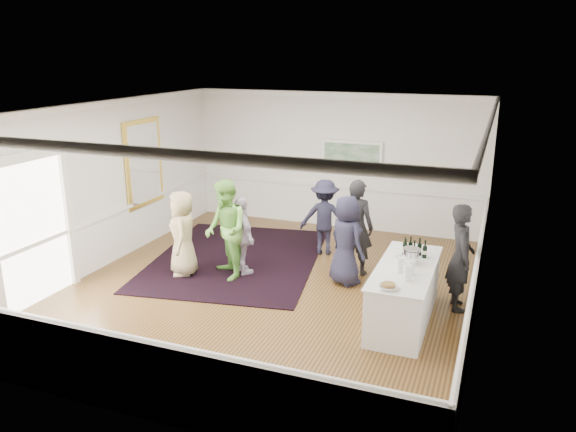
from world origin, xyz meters
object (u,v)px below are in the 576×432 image
at_px(serving_table, 404,294).
at_px(guest_tan, 183,233).
at_px(guest_lilac, 242,236).
at_px(guest_dark_a, 325,217).
at_px(bartender, 461,257).
at_px(guest_navy, 346,240).
at_px(ice_bucket, 411,256).
at_px(nut_bowl, 388,286).
at_px(guest_dark_b, 356,227).
at_px(guest_green, 226,230).

bearing_deg(serving_table, guest_tan, 174.06).
xyz_separation_m(guest_lilac, guest_dark_a, (1.11, 1.64, 0.04)).
height_order(bartender, guest_dark_a, bartender).
bearing_deg(guest_lilac, guest_navy, -133.47).
bearing_deg(ice_bucket, guest_lilac, 168.23).
bearing_deg(serving_table, nut_bowl, -95.30).
xyz_separation_m(bartender, nut_bowl, (-0.84, -1.72, 0.06)).
bearing_deg(guest_navy, serving_table, 173.61).
relative_size(bartender, guest_dark_a, 1.12).
bearing_deg(ice_bucket, guest_dark_b, 129.91).
height_order(serving_table, guest_tan, guest_tan).
xyz_separation_m(guest_tan, nut_bowl, (4.15, -1.37, 0.14)).
bearing_deg(ice_bucket, nut_bowl, -96.70).
bearing_deg(guest_navy, guest_green, 49.81).
bearing_deg(ice_bucket, serving_table, -104.24).
relative_size(bartender, guest_green, 0.95).
relative_size(guest_lilac, guest_dark_b, 0.82).
relative_size(bartender, guest_navy, 1.08).
distance_m(guest_dark_a, guest_dark_b, 1.20).
relative_size(guest_lilac, ice_bucket, 5.79).
xyz_separation_m(guest_dark_a, nut_bowl, (2.00, -3.41, 0.16)).
xyz_separation_m(guest_green, ice_bucket, (3.44, -0.41, 0.10)).
distance_m(guest_navy, ice_bucket, 1.63).
relative_size(guest_dark_a, guest_dark_b, 0.86).
distance_m(bartender, guest_dark_b, 2.15).
bearing_deg(guest_lilac, bartender, -142.49).
bearing_deg(guest_navy, ice_bucket, 179.06).
bearing_deg(serving_table, ice_bucket, 75.76).
bearing_deg(guest_tan, bartender, 64.60).
bearing_deg(ice_bucket, guest_dark_a, 132.64).
xyz_separation_m(guest_navy, ice_bucket, (1.30, -0.96, 0.21)).
bearing_deg(guest_dark_a, serving_table, 117.71).
distance_m(bartender, nut_bowl, 1.92).
xyz_separation_m(guest_tan, guest_navy, (2.98, 0.69, 0.01)).
height_order(bartender, nut_bowl, bartender).
relative_size(guest_dark_a, guest_navy, 0.96).
distance_m(serving_table, guest_dark_b, 2.11).
relative_size(guest_tan, nut_bowl, 5.96).
height_order(guest_lilac, guest_navy, guest_navy).
xyz_separation_m(bartender, guest_tan, (-4.98, -0.35, -0.08)).
relative_size(guest_tan, guest_lilac, 1.08).
distance_m(serving_table, guest_tan, 4.27).
relative_size(guest_dark_a, ice_bucket, 6.09).
bearing_deg(ice_bucket, guest_green, 173.14).
bearing_deg(guest_tan, serving_table, 54.61).
bearing_deg(serving_table, bartender, 46.64).
bearing_deg(guest_dark_a, guest_dark_b, 124.73).
height_order(guest_lilac, nut_bowl, guest_lilac).
height_order(guest_green, guest_dark_b, guest_green).
bearing_deg(guest_lilac, ice_bucket, -153.54).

